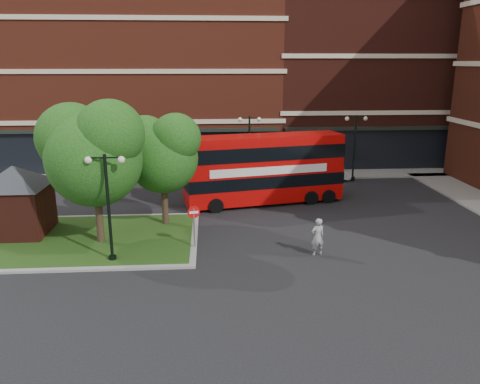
{
  "coord_description": "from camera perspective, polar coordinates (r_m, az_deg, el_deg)",
  "views": [
    {
      "loc": [
        -1.03,
        -19.87,
        8.8
      ],
      "look_at": [
        0.63,
        4.54,
        2.0
      ],
      "focal_mm": 35.0,
      "sensor_mm": 36.0,
      "label": 1
    }
  ],
  "objects": [
    {
      "name": "tree_island_east",
      "position": [
        25.47,
        -9.6,
        5.01
      ],
      "size": [
        4.46,
        3.9,
        6.29
      ],
      "color": "#2D2116",
      "rests_on": "ground"
    },
    {
      "name": "no_entry_sign",
      "position": [
        22.57,
        -5.64,
        -3.25
      ],
      "size": [
        0.6,
        0.16,
        2.19
      ],
      "rotation": [
        0.0,
        0.0,
        0.19
      ],
      "color": "slate",
      "rests_on": "ground"
    },
    {
      "name": "traffic_island",
      "position": [
        25.45,
        -19.61,
        -5.48
      ],
      "size": [
        12.6,
        7.6,
        0.15
      ],
      "color": "gray",
      "rests_on": "ground"
    },
    {
      "name": "kiosk",
      "position": [
        26.67,
        -25.7,
        -0.11
      ],
      "size": [
        6.51,
        6.51,
        3.6
      ],
      "color": "#471911",
      "rests_on": "traffic_island"
    },
    {
      "name": "terrace_far_right",
      "position": [
        46.38,
        15.5,
        14.01
      ],
      "size": [
        18.0,
        12.0,
        16.0
      ],
      "primitive_type": "cube",
      "color": "#471911",
      "rests_on": "ground"
    },
    {
      "name": "bus",
      "position": [
        29.75,
        2.95,
        3.35
      ],
      "size": [
        10.35,
        4.34,
        3.86
      ],
      "rotation": [
        0.0,
        0.0,
        0.21
      ],
      "color": "#B70807",
      "rests_on": "ground"
    },
    {
      "name": "woman",
      "position": [
        22.31,
        9.44,
        -5.41
      ],
      "size": [
        0.75,
        0.58,
        1.82
      ],
      "primitive_type": "imported",
      "rotation": [
        0.0,
        0.0,
        3.39
      ],
      "color": "gray",
      "rests_on": "ground"
    },
    {
      "name": "lamp_far_right",
      "position": [
        36.58,
        13.79,
        5.7
      ],
      "size": [
        1.72,
        0.36,
        5.0
      ],
      "color": "black",
      "rests_on": "ground"
    },
    {
      "name": "lamp_far_left",
      "position": [
        35.01,
        1.15,
        5.71
      ],
      "size": [
        1.72,
        0.36,
        5.0
      ],
      "color": "black",
      "rests_on": "ground"
    },
    {
      "name": "tree_island_west",
      "position": [
        23.47,
        -17.61,
        4.98
      ],
      "size": [
        5.4,
        4.71,
        7.21
      ],
      "color": "#2D2116",
      "rests_on": "ground"
    },
    {
      "name": "terrace_far_left",
      "position": [
        44.45,
        -13.24,
        12.82
      ],
      "size": [
        26.0,
        12.0,
        14.0
      ],
      "primitive_type": "cube",
      "color": "maroon",
      "rests_on": "ground"
    },
    {
      "name": "car_silver",
      "position": [
        37.16,
        -12.02,
        2.56
      ],
      "size": [
        4.12,
        2.11,
        1.34
      ],
      "primitive_type": "imported",
      "rotation": [
        0.0,
        0.0,
        1.71
      ],
      "color": "#B6B9BD",
      "rests_on": "ground"
    },
    {
      "name": "pavement_far",
      "position": [
        37.42,
        -2.2,
        2.02
      ],
      "size": [
        44.0,
        3.0,
        0.12
      ],
      "primitive_type": "cube",
      "color": "slate",
      "rests_on": "ground"
    },
    {
      "name": "car_white",
      "position": [
        36.38,
        10.1,
        2.37
      ],
      "size": [
        4.14,
        1.73,
        1.33
      ],
      "primitive_type": "imported",
      "rotation": [
        0.0,
        0.0,
        1.65
      ],
      "color": "white",
      "rests_on": "ground"
    },
    {
      "name": "lamp_island",
      "position": [
        21.41,
        -15.77,
        -1.27
      ],
      "size": [
        1.72,
        0.36,
        5.0
      ],
      "color": "black",
      "rests_on": "ground"
    },
    {
      "name": "ground",
      "position": [
        21.75,
        -0.84,
        -8.33
      ],
      "size": [
        120.0,
        120.0,
        0.0
      ],
      "primitive_type": "plane",
      "color": "black",
      "rests_on": "ground"
    }
  ]
}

